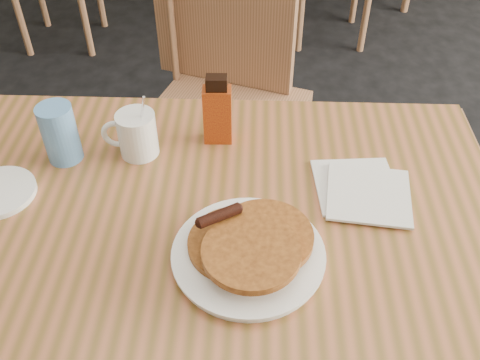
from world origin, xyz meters
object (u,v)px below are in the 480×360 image
object	(u,v)px
main_table	(213,226)
coffee_mug	(136,134)
syrup_bottle	(217,112)
pancake_plate	(249,250)
blue_tumbler	(60,133)
chair_main_far	(223,71)

from	to	relation	value
main_table	coffee_mug	xyz separation A→B (m)	(-0.18, 0.18, 0.10)
main_table	syrup_bottle	bearing A→B (deg)	89.89
pancake_plate	blue_tumbler	world-z (taller)	blue_tumbler
chair_main_far	coffee_mug	distance (m)	0.61
pancake_plate	blue_tumbler	size ratio (longest dim) A/B	2.10
chair_main_far	syrup_bottle	xyz separation A→B (m)	(0.01, -0.51, 0.20)
main_table	chair_main_far	xyz separation A→B (m)	(-0.01, 0.74, -0.08)
pancake_plate	blue_tumbler	bearing A→B (deg)	145.56
chair_main_far	syrup_bottle	distance (m)	0.55
pancake_plate	blue_tumbler	distance (m)	0.50
chair_main_far	blue_tumbler	size ratio (longest dim) A/B	7.78
chair_main_far	pancake_plate	world-z (taller)	chair_main_far
chair_main_far	syrup_bottle	size ratio (longest dim) A/B	6.22
syrup_bottle	blue_tumbler	bearing A→B (deg)	-168.84
pancake_plate	coffee_mug	distance (m)	0.39
chair_main_far	syrup_bottle	bearing A→B (deg)	-69.47
pancake_plate	coffee_mug	size ratio (longest dim) A/B	1.75
main_table	coffee_mug	distance (m)	0.27
chair_main_far	coffee_mug	world-z (taller)	chair_main_far
main_table	syrup_bottle	size ratio (longest dim) A/B	7.40
main_table	pancake_plate	xyz separation A→B (m)	(0.07, -0.12, 0.07)
coffee_mug	blue_tumbler	xyz separation A→B (m)	(-0.16, -0.02, 0.01)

